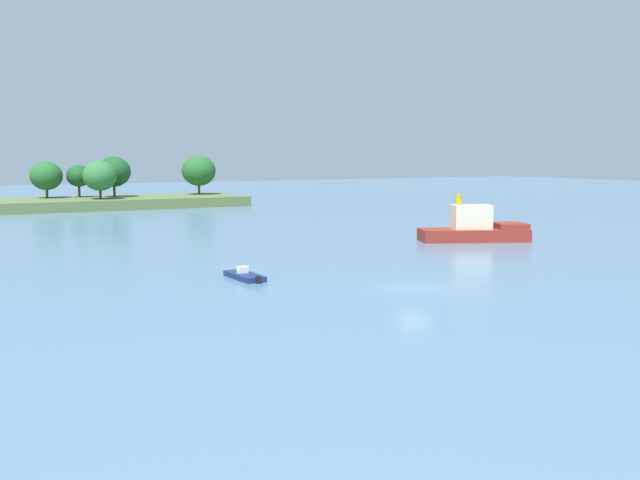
% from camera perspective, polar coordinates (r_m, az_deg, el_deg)
% --- Properties ---
extents(ground_plane, '(400.00, 400.00, 0.00)m').
position_cam_1_polar(ground_plane, '(50.75, 7.45, -3.83)').
color(ground_plane, slate).
extents(treeline_island, '(62.29, 16.80, 9.22)m').
position_cam_1_polar(treeline_island, '(132.42, -18.34, 3.47)').
color(treeline_island, '#566B3D').
rests_on(treeline_island, ground).
extents(tugboat, '(12.18, 8.19, 5.14)m').
position_cam_1_polar(tugboat, '(79.64, 12.21, 0.86)').
color(tugboat, maroon).
rests_on(tugboat, ground).
extents(small_motorboat, '(1.70, 4.72, 0.90)m').
position_cam_1_polar(small_motorboat, '(54.48, -5.99, -2.84)').
color(small_motorboat, navy).
rests_on(small_motorboat, ground).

